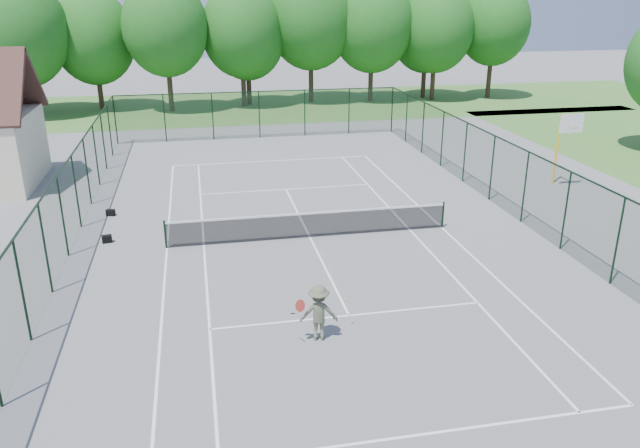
{
  "coord_description": "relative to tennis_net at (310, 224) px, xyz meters",
  "views": [
    {
      "loc": [
        -4.1,
        -22.35,
        9.13
      ],
      "look_at": [
        0.0,
        -2.0,
        1.3
      ],
      "focal_mm": 35.0,
      "sensor_mm": 36.0,
      "label": 1
    }
  ],
  "objects": [
    {
      "name": "ground",
      "position": [
        0.0,
        0.0,
        -0.58
      ],
      "size": [
        140.0,
        140.0,
        0.0
      ],
      "primitive_type": "plane",
      "color": "slate",
      "rests_on": "ground"
    },
    {
      "name": "grass_far",
      "position": [
        0.0,
        30.0,
        -0.57
      ],
      "size": [
        80.0,
        16.0,
        0.01
      ],
      "primitive_type": "cube",
      "color": "#4A7E32",
      "rests_on": "ground"
    },
    {
      "name": "court_lines",
      "position": [
        0.0,
        0.0,
        -0.57
      ],
      "size": [
        11.05,
        23.85,
        0.01
      ],
      "color": "white",
      "rests_on": "ground"
    },
    {
      "name": "tennis_net",
      "position": [
        0.0,
        0.0,
        0.0
      ],
      "size": [
        11.08,
        0.08,
        1.1
      ],
      "color": "black",
      "rests_on": "ground"
    },
    {
      "name": "fence_enclosure",
      "position": [
        0.0,
        0.0,
        0.98
      ],
      "size": [
        18.05,
        36.05,
        3.02
      ],
      "color": "#1A3A23",
      "rests_on": "ground"
    },
    {
      "name": "tree_line_far",
      "position": [
        0.0,
        30.0,
        5.42
      ],
      "size": [
        39.4,
        6.4,
        9.7
      ],
      "color": "#3F2B1E",
      "rests_on": "ground"
    },
    {
      "name": "basketball_goal",
      "position": [
        13.33,
        4.34,
        1.99
      ],
      "size": [
        1.2,
        1.43,
        3.65
      ],
      "color": "yellow",
      "rests_on": "ground"
    },
    {
      "name": "sports_bag_a",
      "position": [
        -7.75,
        1.02,
        -0.43
      ],
      "size": [
        0.4,
        0.28,
        0.3
      ],
      "primitive_type": "cube",
      "rotation": [
        0.0,
        0.0,
        0.18
      ],
      "color": "black",
      "rests_on": "ground"
    },
    {
      "name": "sports_bag_b",
      "position": [
        -7.96,
        4.17,
        -0.44
      ],
      "size": [
        0.39,
        0.28,
        0.27
      ],
      "primitive_type": "cube",
      "rotation": [
        0.0,
        0.0,
        -0.21
      ],
      "color": "black",
      "rests_on": "ground"
    },
    {
      "name": "tennis_player",
      "position": [
        -1.14,
        -7.49,
        0.24
      ],
      "size": [
        1.77,
        0.85,
        1.62
      ],
      "color": "#575C43",
      "rests_on": "ground"
    }
  ]
}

